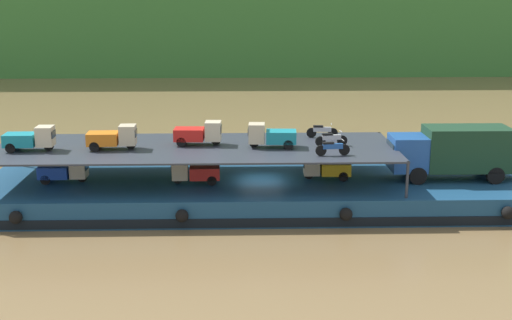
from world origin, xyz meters
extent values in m
plane|color=brown|center=(0.00, 0.00, 0.00)|extent=(400.00, 400.00, 0.00)
cube|color=navy|center=(0.00, 0.00, 0.75)|extent=(32.14, 8.32, 1.50)
cube|color=black|center=(0.00, -4.18, 0.35)|extent=(31.50, 0.06, 0.50)
sphere|color=black|center=(-12.86, -4.37, 0.85)|extent=(0.68, 0.68, 0.68)
sphere|color=black|center=(-4.29, -4.37, 0.85)|extent=(0.68, 0.68, 0.68)
sphere|color=black|center=(4.29, -4.37, 0.85)|extent=(0.68, 0.68, 0.68)
sphere|color=black|center=(12.86, -4.37, 0.85)|extent=(0.68, 0.68, 0.68)
cube|color=#1E4C99|center=(8.47, -0.14, 3.10)|extent=(2.01, 2.20, 2.00)
cube|color=#192833|center=(7.44, -0.13, 3.45)|extent=(0.07, 1.84, 0.60)
cube|color=#193823|center=(11.87, -0.16, 3.35)|extent=(4.81, 2.33, 2.50)
cube|color=black|center=(11.87, -0.16, 2.05)|extent=(6.81, 1.42, 0.20)
cylinder|color=black|center=(8.88, 0.87, 2.00)|extent=(1.00, 0.29, 1.00)
cylinder|color=black|center=(8.86, -1.15, 2.00)|extent=(1.00, 0.29, 1.00)
cylinder|color=black|center=(13.32, 0.84, 2.00)|extent=(1.00, 0.29, 1.00)
cylinder|color=black|center=(13.30, -1.18, 2.00)|extent=(1.00, 0.29, 1.00)
cylinder|color=#2D333D|center=(7.59, 3.68, 2.50)|extent=(0.16, 0.16, 2.00)
cylinder|color=#2D333D|center=(7.59, -3.68, 2.50)|extent=(0.16, 0.16, 2.00)
cylinder|color=#2D333D|center=(-15.19, 3.68, 2.50)|extent=(0.16, 0.16, 2.00)
cube|color=#2D333D|center=(-3.80, 0.00, 3.45)|extent=(22.94, 7.52, 0.10)
cube|color=#1E47B7|center=(-11.89, -0.10, 2.13)|extent=(1.71, 1.22, 0.70)
cube|color=beige|center=(-10.49, -0.11, 2.33)|extent=(0.91, 1.01, 1.10)
cube|color=#19232D|center=(-10.02, -0.12, 2.44)|extent=(0.05, 0.85, 0.38)
cylinder|color=black|center=(-10.34, -0.12, 1.78)|extent=(0.56, 0.15, 0.56)
cylinder|color=black|center=(-12.30, -0.62, 1.78)|extent=(0.56, 0.15, 0.56)
cylinder|color=black|center=(-12.29, 0.44, 1.78)|extent=(0.56, 0.15, 0.56)
cube|color=red|center=(-3.25, -0.55, 2.13)|extent=(1.73, 1.25, 0.70)
cube|color=#C6B793|center=(-4.65, -0.59, 2.33)|extent=(0.93, 1.03, 1.10)
cube|color=#19232D|center=(-5.12, -0.60, 2.44)|extent=(0.06, 0.85, 0.38)
cylinder|color=black|center=(-4.80, -0.59, 1.78)|extent=(0.56, 0.16, 0.56)
cylinder|color=black|center=(-2.87, -0.01, 1.78)|extent=(0.56, 0.16, 0.56)
cylinder|color=black|center=(-2.84, -1.07, 1.78)|extent=(0.56, 0.16, 0.56)
cube|color=gold|center=(4.34, 0.12, 2.13)|extent=(1.73, 1.24, 0.70)
cube|color=#C6B793|center=(2.94, 0.15, 2.33)|extent=(0.93, 1.02, 1.10)
cube|color=#19232D|center=(2.47, 0.17, 2.44)|extent=(0.06, 0.85, 0.38)
cylinder|color=black|center=(2.79, 0.16, 1.78)|extent=(0.56, 0.15, 0.56)
cylinder|color=black|center=(4.76, 0.64, 1.78)|extent=(0.56, 0.15, 0.56)
cylinder|color=black|center=(4.73, -0.42, 1.78)|extent=(0.56, 0.15, 0.56)
cube|color=teal|center=(-13.50, -0.66, 4.13)|extent=(1.72, 1.22, 0.70)
cube|color=beige|center=(-12.10, -0.64, 4.33)|extent=(0.91, 1.01, 1.10)
cube|color=#19232D|center=(-11.63, -0.64, 4.44)|extent=(0.05, 0.85, 0.38)
cylinder|color=black|center=(-11.95, -0.64, 3.78)|extent=(0.56, 0.15, 0.56)
cylinder|color=black|center=(-13.89, -1.20, 3.78)|extent=(0.56, 0.15, 0.56)
cylinder|color=black|center=(-13.91, -0.14, 3.78)|extent=(0.56, 0.15, 0.56)
cube|color=orange|center=(-8.95, -0.48, 4.13)|extent=(1.73, 1.24, 0.70)
cube|color=#C6B793|center=(-7.55, -0.44, 4.33)|extent=(0.93, 1.02, 1.10)
cube|color=#19232D|center=(-7.08, -0.43, 4.44)|extent=(0.06, 0.85, 0.38)
cylinder|color=black|center=(-7.40, -0.44, 3.78)|extent=(0.56, 0.15, 0.56)
cylinder|color=black|center=(-9.33, -1.02, 3.78)|extent=(0.56, 0.15, 0.56)
cylinder|color=black|center=(-9.36, 0.04, 3.78)|extent=(0.56, 0.15, 0.56)
cube|color=red|center=(-4.17, 0.54, 4.13)|extent=(1.75, 1.27, 0.70)
cube|color=beige|center=(-2.77, 0.48, 4.33)|extent=(0.94, 1.04, 1.10)
cube|color=#19232D|center=(-2.30, 0.46, 4.44)|extent=(0.07, 0.85, 0.38)
cylinder|color=black|center=(-2.62, 0.48, 3.78)|extent=(0.57, 0.16, 0.56)
cylinder|color=black|center=(-4.59, 0.03, 3.78)|extent=(0.57, 0.16, 0.56)
cylinder|color=black|center=(-4.55, 1.09, 3.78)|extent=(0.57, 0.16, 0.56)
cube|color=teal|center=(1.12, -0.28, 4.13)|extent=(1.77, 1.29, 0.70)
cube|color=#C6B793|center=(-0.28, -0.20, 4.33)|extent=(0.96, 1.05, 1.10)
cube|color=#19232D|center=(-0.75, -0.17, 4.44)|extent=(0.09, 0.85, 0.38)
cylinder|color=black|center=(-0.43, -0.19, 3.78)|extent=(0.57, 0.17, 0.56)
cylinder|color=black|center=(1.55, 0.23, 3.78)|extent=(0.57, 0.17, 0.56)
cylinder|color=black|center=(1.49, -0.83, 3.78)|extent=(0.57, 0.17, 0.56)
cylinder|color=black|center=(4.44, -2.19, 3.80)|extent=(0.61, 0.16, 0.60)
cylinder|color=black|center=(3.15, -2.32, 3.80)|extent=(0.61, 0.16, 0.60)
cube|color=#1E4C99|center=(3.79, -2.26, 4.02)|extent=(1.11, 0.31, 0.28)
cube|color=black|center=(3.55, -2.28, 4.20)|extent=(0.62, 0.26, 0.12)
cylinder|color=#B2B2B7|center=(4.34, -2.20, 4.35)|extent=(0.09, 0.55, 0.04)
cylinder|color=black|center=(4.68, 0.09, 3.80)|extent=(0.61, 0.18, 0.60)
cylinder|color=black|center=(3.39, -0.09, 3.80)|extent=(0.61, 0.18, 0.60)
cube|color=#B7B7BC|center=(4.03, 0.00, 4.02)|extent=(1.12, 0.35, 0.28)
cube|color=black|center=(3.79, -0.04, 4.20)|extent=(0.62, 0.28, 0.12)
cylinder|color=#B2B2B7|center=(4.58, 0.08, 4.35)|extent=(0.12, 0.55, 0.04)
cylinder|color=black|center=(4.43, 2.20, 3.80)|extent=(0.61, 0.15, 0.60)
cylinder|color=black|center=(3.14, 2.31, 3.80)|extent=(0.61, 0.15, 0.60)
cube|color=#B7B7BC|center=(3.79, 2.26, 4.02)|extent=(1.11, 0.30, 0.28)
cube|color=black|center=(3.54, 2.28, 4.20)|extent=(0.62, 0.25, 0.12)
cylinder|color=#B2B2B7|center=(4.33, 2.21, 4.35)|extent=(0.09, 0.55, 0.04)
camera|label=1|loc=(-1.35, -37.14, 12.22)|focal=46.60mm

